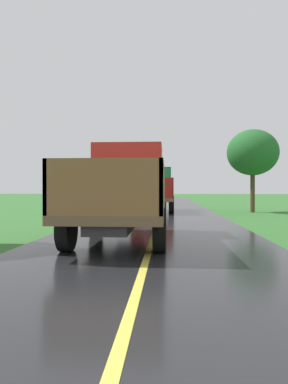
% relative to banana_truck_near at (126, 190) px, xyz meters
% --- Properties ---
extents(banana_truck_near, '(2.38, 5.82, 2.80)m').
position_rel_banana_truck_near_xyz_m(banana_truck_near, '(0.00, 0.00, 0.00)').
color(banana_truck_near, '#2D2D30').
rests_on(banana_truck_near, road_surface).
extents(banana_truck_far, '(2.38, 5.81, 2.80)m').
position_rel_banana_truck_near_xyz_m(banana_truck_far, '(0.40, 12.52, 0.02)').
color(banana_truck_far, '#2D2D30').
rests_on(banana_truck_far, road_surface).
extents(roadside_tree_mid_right, '(3.20, 3.20, 5.21)m').
position_rel_banana_truck_near_xyz_m(roadside_tree_mid_right, '(6.57, 12.74, 2.28)').
color(roadside_tree_mid_right, '#4C3823').
rests_on(roadside_tree_mid_right, ground).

